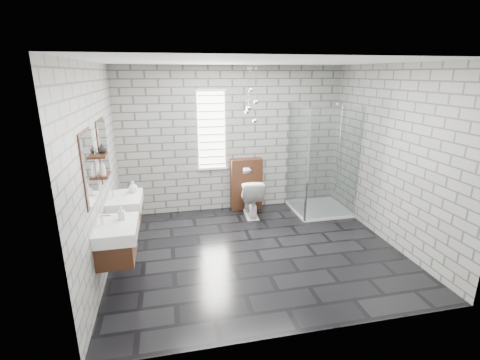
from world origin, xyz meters
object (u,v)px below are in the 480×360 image
object	(u,v)px
vanity_right	(122,202)
cistern_panel	(246,184)
shower_enclosure	(318,188)
toilet	(251,197)
vanity_left	(114,231)

from	to	relation	value
vanity_right	cistern_panel	size ratio (longest dim) A/B	1.57
shower_enclosure	cistern_panel	bearing A→B (deg)	157.64
cistern_panel	toilet	bearing A→B (deg)	-90.00
cistern_panel	toilet	xyz separation A→B (m)	(0.00, -0.36, -0.14)
vanity_left	cistern_panel	distance (m)	3.12
cistern_panel	vanity_left	bearing A→B (deg)	-133.83
vanity_left	shower_enclosure	xyz separation A→B (m)	(3.41, 1.72, -0.25)
toilet	cistern_panel	bearing A→B (deg)	-85.90
cistern_panel	toilet	size ratio (longest dim) A/B	1.41
vanity_left	vanity_right	xyz separation A→B (m)	(0.00, 0.99, 0.00)
shower_enclosure	vanity_left	bearing A→B (deg)	-153.17
vanity_right	shower_enclosure	xyz separation A→B (m)	(3.41, 0.73, -0.25)
vanity_right	toilet	bearing A→B (deg)	22.57
vanity_right	cistern_panel	world-z (taller)	vanity_right
vanity_left	shower_enclosure	world-z (taller)	shower_enclosure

